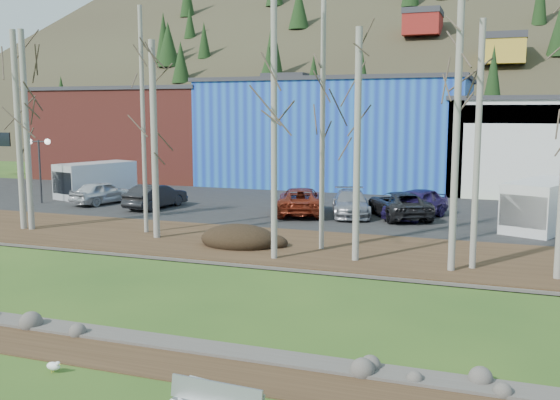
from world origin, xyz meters
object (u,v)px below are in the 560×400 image
at_px(seagull, 54,366).
at_px(car_1, 156,196).
at_px(street_lamp, 39,153).
at_px(van_grey, 93,180).
at_px(van_white, 542,206).
at_px(car_5, 399,205).
at_px(car_0, 103,192).
at_px(car_3, 351,203).
at_px(car_2, 301,201).
at_px(car_4, 416,203).

distance_m(seagull, car_1, 23.14).
distance_m(street_lamp, van_grey, 4.20).
bearing_deg(van_white, car_5, -167.25).
distance_m(street_lamp, car_1, 8.17).
bearing_deg(car_0, street_lamp, 29.54).
bearing_deg(car_1, car_0, 2.01).
bearing_deg(car_5, car_0, -23.93).
distance_m(car_3, van_white, 9.60).
relative_size(street_lamp, car_2, 0.75).
bearing_deg(van_white, van_grey, -163.07).
xyz_separation_m(seagull, car_4, (4.92, 22.47, 0.77)).
bearing_deg(car_1, street_lamp, 12.30).
bearing_deg(van_white, street_lamp, -155.95).
height_order(car_3, van_grey, van_grey).
bearing_deg(van_grey, car_1, -6.66).
height_order(seagull, car_2, car_2).
xyz_separation_m(street_lamp, car_2, (16.43, 1.43, -2.39)).
bearing_deg(car_5, van_white, 143.17).
bearing_deg(van_white, car_4, -169.61).
distance_m(street_lamp, car_4, 22.83).
distance_m(seagull, car_3, 22.18).
bearing_deg(car_4, seagull, -80.96).
bearing_deg(car_3, car_4, -10.45).
relative_size(car_2, van_white, 0.91).
relative_size(street_lamp, van_grey, 0.71).
bearing_deg(car_0, seagull, 137.96).
bearing_deg(car_4, car_3, -152.86).
bearing_deg(seagull, car_3, 93.56).
relative_size(car_4, van_grey, 0.83).
relative_size(street_lamp, van_white, 0.68).
relative_size(seagull, car_2, 0.08).
bearing_deg(seagull, car_5, 87.12).
bearing_deg(street_lamp, car_5, -7.44).
relative_size(seagull, car_4, 0.09).
bearing_deg(car_5, car_4, 160.47).
bearing_deg(car_5, car_2, -20.97).
distance_m(street_lamp, car_2, 16.67).
relative_size(car_2, van_grey, 0.95).
relative_size(car_4, car_5, 0.91).
xyz_separation_m(seagull, van_grey, (-16.36, 23.79, 1.11)).
xyz_separation_m(car_2, van_grey, (-15.11, 2.02, 0.40)).
distance_m(car_1, car_2, 8.69).
xyz_separation_m(car_0, van_white, (24.92, -0.16, 0.47)).
height_order(car_2, car_4, car_4).
height_order(car_0, car_3, car_0).
bearing_deg(car_0, car_5, -161.84).
distance_m(car_1, van_white, 20.95).
xyz_separation_m(seagull, street_lamp, (-17.68, 20.34, 3.11)).
xyz_separation_m(car_4, van_white, (6.12, -1.30, 0.38)).
bearing_deg(car_0, car_3, -162.15).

